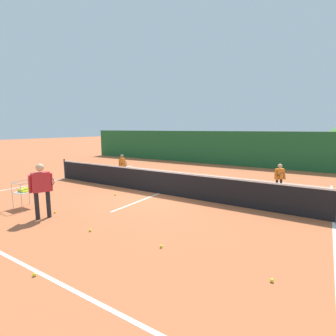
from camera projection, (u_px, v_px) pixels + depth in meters
ground_plane at (159, 194)px, 10.47m from camera, size 120.00×120.00×0.00m
line_baseline_near at (3, 254)px, 5.43m from camera, size 12.17×0.08×0.01m
line_baseline_far at (207, 175)px, 14.65m from camera, size 12.17×0.08×0.01m
line_sideline_west at (66, 178)px, 13.66m from camera, size 0.08×11.01×0.01m
line_sideline_east at (334, 222)px, 7.28m from camera, size 0.08×11.01×0.01m
line_service_center at (159, 193)px, 10.47m from camera, size 0.08×5.57×0.01m
tennis_net at (159, 182)px, 10.39m from camera, size 12.36×0.08×1.05m
instructor at (41, 186)px, 7.45m from camera, size 0.48×0.83×1.66m
student_0 at (122, 164)px, 13.39m from camera, size 0.53×0.57×1.31m
student_1 at (280, 176)px, 10.32m from camera, size 0.42×0.69×1.24m
ball_cart at (25, 190)px, 8.54m from camera, size 0.58×0.58×0.90m
tennis_ball_0 at (115, 194)px, 10.18m from camera, size 0.07×0.07×0.07m
tennis_ball_1 at (272, 280)px, 4.43m from camera, size 0.07×0.07×0.07m
tennis_ball_2 at (161, 246)px, 5.71m from camera, size 0.07×0.07×0.07m
tennis_ball_3 at (90, 230)px, 6.61m from camera, size 0.07×0.07×0.07m
tennis_ball_4 at (55, 212)px, 8.05m from camera, size 0.07×0.07×0.07m
tennis_ball_6 at (35, 274)px, 4.61m from camera, size 0.07×0.07×0.07m
tennis_ball_9 at (48, 193)px, 10.47m from camera, size 0.07×0.07×0.07m
windscreen_fence at (233, 148)px, 18.22m from camera, size 26.76×0.08×2.48m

